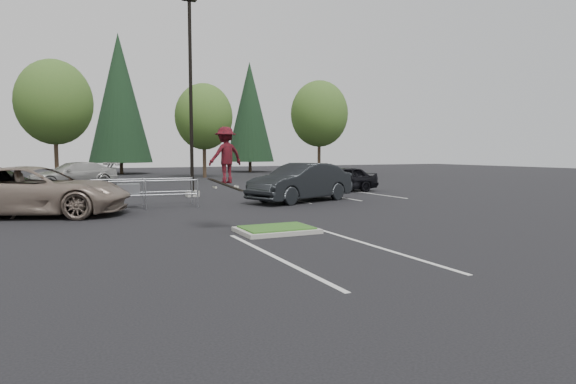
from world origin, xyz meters
name	(u,v)px	position (x,y,z in m)	size (l,w,h in m)	color
ground	(277,232)	(0.00, 0.00, 0.00)	(120.00, 120.00, 0.00)	black
grass_median	(277,230)	(0.00, 0.00, 0.08)	(2.20, 1.60, 0.16)	#A19F96
stall_lines	(183,211)	(-1.35, 6.02, 0.00)	(22.62, 17.60, 0.01)	silver
light_pole	(191,108)	(0.50, 12.00, 4.56)	(0.70, 0.60, 10.12)	#A19F96
decid_b	(54,105)	(-6.01, 30.53, 6.04)	(5.89, 5.89, 9.64)	#38281C
decid_c	(204,119)	(5.99, 29.83, 5.25)	(5.12, 5.12, 8.38)	#38281C
decid_d	(319,116)	(17.99, 30.33, 5.91)	(5.76, 5.76, 9.43)	#38281C
conif_b	(119,98)	(0.00, 40.50, 7.85)	(6.38, 6.38, 14.50)	#38281C
conif_c	(250,112)	(14.00, 39.50, 6.85)	(5.50, 5.50, 12.50)	#38281C
cart_corral	(132,190)	(-2.98, 8.04, 0.75)	(4.34, 1.86, 1.20)	gray
skateboarder	(225,156)	(-1.20, 1.00, 2.21)	(1.19, 0.86, 1.91)	black
car_l_tan	(34,191)	(-6.50, 7.00, 0.90)	(2.98, 6.46, 1.79)	gray
car_r_charc	(301,182)	(4.50, 7.42, 0.89)	(1.89, 5.43, 1.79)	black
car_r_black	(341,179)	(9.10, 11.40, 0.74)	(1.75, 4.35, 1.48)	black
car_far_silver	(74,175)	(-4.87, 22.00, 0.82)	(2.30, 5.65, 1.64)	#B1B0AB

